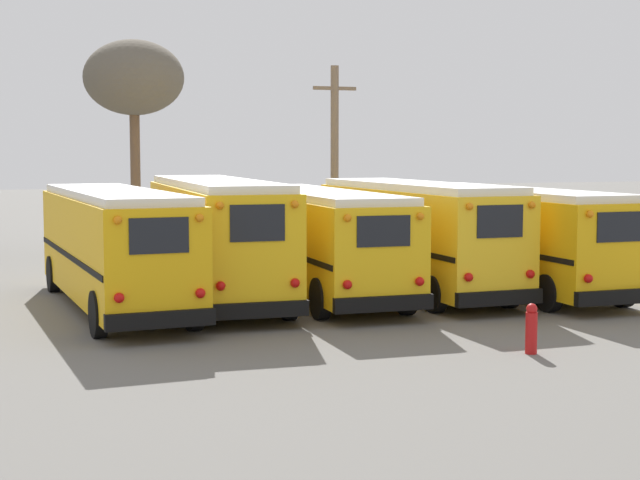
{
  "coord_description": "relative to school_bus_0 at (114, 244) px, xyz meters",
  "views": [
    {
      "loc": [
        -9.23,
        -26.27,
        4.14
      ],
      "look_at": [
        0.0,
        -0.52,
        1.61
      ],
      "focal_mm": 55.0,
      "sensor_mm": 36.0,
      "label": 1
    }
  ],
  "objects": [
    {
      "name": "utility_pole",
      "position": [
        10.37,
        11.41,
        2.16
      ],
      "size": [
        1.8,
        0.32,
        7.47
      ],
      "color": "#75604C",
      "rests_on": "ground"
    },
    {
      "name": "fire_hydrant",
      "position": [
        7.17,
        -8.51,
        -1.18
      ],
      "size": [
        0.24,
        0.24,
        1.03
      ],
      "color": "#B21414",
      "rests_on": "ground"
    },
    {
      "name": "school_bus_0",
      "position": [
        0.0,
        0.0,
        0.0
      ],
      "size": [
        2.86,
        10.42,
        3.1
      ],
      "color": "#EAAA0F",
      "rests_on": "ground"
    },
    {
      "name": "ground_plane",
      "position": [
        5.74,
        0.75,
        -1.7
      ],
      "size": [
        160.0,
        160.0,
        0.0
      ],
      "primitive_type": "plane",
      "color": "#66635E"
    },
    {
      "name": "bare_tree_0",
      "position": [
        2.67,
        13.12,
        5.15
      ],
      "size": [
        3.89,
        3.89,
        8.39
      ],
      "color": "brown",
      "rests_on": "ground"
    },
    {
      "name": "school_bus_4",
      "position": [
        11.49,
        -0.3,
        -0.06
      ],
      "size": [
        2.55,
        10.58,
        3.0
      ],
      "color": "#EAAA0F",
      "rests_on": "ground"
    },
    {
      "name": "school_bus_2",
      "position": [
        5.74,
        0.57,
        -0.06
      ],
      "size": [
        2.82,
        10.67,
        2.99
      ],
      "color": "yellow",
      "rests_on": "ground"
    },
    {
      "name": "school_bus_1",
      "position": [
        2.87,
        0.72,
        0.09
      ],
      "size": [
        2.87,
        10.38,
        3.32
      ],
      "color": "yellow",
      "rests_on": "ground"
    },
    {
      "name": "school_bus_3",
      "position": [
        8.62,
        0.08,
        0.03
      ],
      "size": [
        2.5,
        9.61,
        3.2
      ],
      "color": "yellow",
      "rests_on": "ground"
    }
  ]
}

